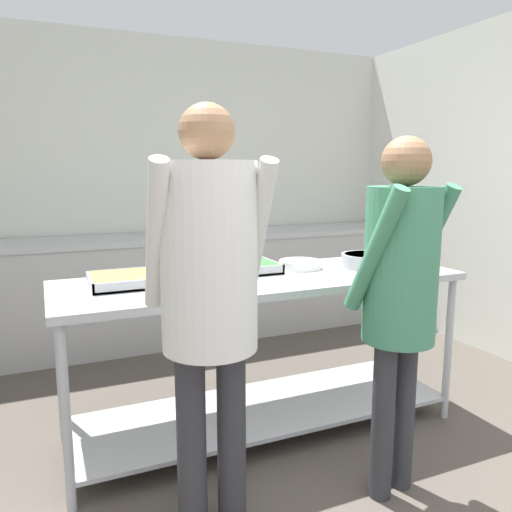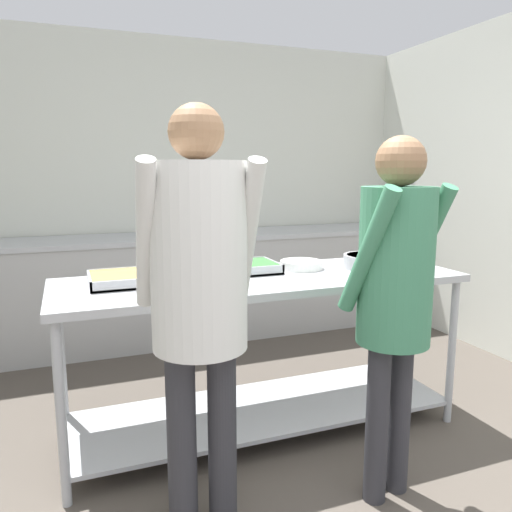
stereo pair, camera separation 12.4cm
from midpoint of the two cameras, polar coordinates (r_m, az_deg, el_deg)
name	(u,v)px [view 1 (the left image)]	position (r m, az deg, el deg)	size (l,w,h in m)	color
wall_rear	(163,188)	(4.71, -11.29, 7.67)	(4.64, 0.06, 2.65)	silver
back_counter	(176,287)	(4.47, -9.90, -3.53)	(4.48, 0.65, 0.93)	#A8A8A8
serving_counter	(263,327)	(2.83, -0.45, -8.15)	(2.24, 0.73, 0.90)	#ADAFB5
serving_tray_roast	(128,280)	(2.66, -15.68, -2.64)	(0.39, 0.34, 0.05)	#ADAFB5
broccoli_bowl	(195,274)	(2.65, -8.32, -2.09)	(0.21, 0.21, 0.10)	silver
serving_tray_vegetables	(243,268)	(2.88, -2.71, -1.34)	(0.38, 0.31, 0.05)	#ADAFB5
plate_stack	(300,264)	(3.00, 3.87, -0.96)	(0.26, 0.26, 0.05)	white
sauce_pan	(367,260)	(3.08, 11.43, -0.45)	(0.44, 0.30, 0.08)	#ADAFB5
guest_serving_left	(400,279)	(2.25, 14.65, -2.62)	(0.46, 0.38, 1.63)	#2D2D33
guest_serving_right	(209,280)	(1.94, -7.19, -2.71)	(0.49, 0.37, 1.73)	#2D2D33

